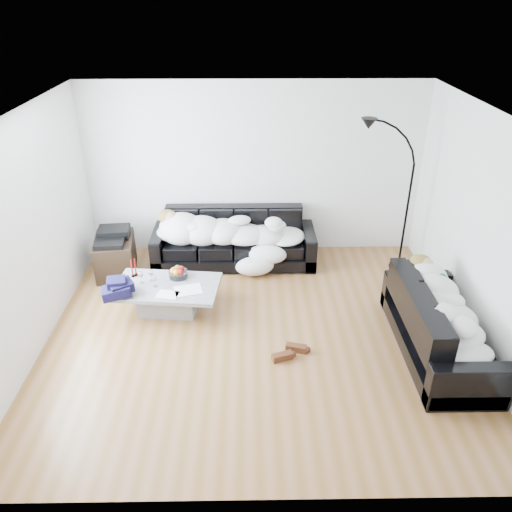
{
  "coord_description": "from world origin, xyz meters",
  "views": [
    {
      "loc": [
        -0.08,
        -4.89,
        3.72
      ],
      "look_at": [
        0.0,
        0.3,
        0.9
      ],
      "focal_mm": 35.0,
      "sensor_mm": 36.0,
      "label": 1
    }
  ],
  "objects_px": {
    "coffee_table": "(168,298)",
    "floor_lamp": "(407,207)",
    "sofa_right": "(441,322)",
    "av_cabinet": "(116,256)",
    "fruit_bowl": "(178,272)",
    "wine_glass_c": "(155,281)",
    "sleeper_back": "(234,226)",
    "wine_glass_b": "(141,277)",
    "sofa_back": "(234,238)",
    "candle_right": "(135,267)",
    "shoes": "(289,352)",
    "candle_left": "(132,269)",
    "stereo": "(112,235)",
    "wine_glass_a": "(151,275)",
    "sleeper_right": "(444,305)"
  },
  "relations": [
    {
      "from": "candle_left",
      "to": "av_cabinet",
      "type": "height_order",
      "value": "candle_left"
    },
    {
      "from": "fruit_bowl",
      "to": "coffee_table",
      "type": "bearing_deg",
      "value": -122.04
    },
    {
      "from": "wine_glass_b",
      "to": "floor_lamp",
      "type": "distance_m",
      "value": 3.79
    },
    {
      "from": "wine_glass_a",
      "to": "stereo",
      "type": "height_order",
      "value": "stereo"
    },
    {
      "from": "floor_lamp",
      "to": "sleeper_back",
      "type": "bearing_deg",
      "value": 171.08
    },
    {
      "from": "sofa_back",
      "to": "sleeper_right",
      "type": "distance_m",
      "value": 3.21
    },
    {
      "from": "sofa_back",
      "to": "sofa_right",
      "type": "xyz_separation_m",
      "value": [
        2.37,
        -2.15,
        -0.0
      ]
    },
    {
      "from": "candle_left",
      "to": "av_cabinet",
      "type": "bearing_deg",
      "value": 118.33
    },
    {
      "from": "candle_right",
      "to": "wine_glass_b",
      "type": "bearing_deg",
      "value": -61.01
    },
    {
      "from": "sofa_back",
      "to": "coffee_table",
      "type": "xyz_separation_m",
      "value": [
        -0.82,
        -1.29,
        -0.2
      ]
    },
    {
      "from": "sleeper_right",
      "to": "candle_left",
      "type": "bearing_deg",
      "value": 73.64
    },
    {
      "from": "sofa_right",
      "to": "stereo",
      "type": "relative_size",
      "value": 4.41
    },
    {
      "from": "fruit_bowl",
      "to": "candle_left",
      "type": "bearing_deg",
      "value": 178.07
    },
    {
      "from": "candle_right",
      "to": "av_cabinet",
      "type": "relative_size",
      "value": 0.32
    },
    {
      "from": "sofa_back",
      "to": "wine_glass_c",
      "type": "bearing_deg",
      "value": -125.98
    },
    {
      "from": "sleeper_back",
      "to": "av_cabinet",
      "type": "bearing_deg",
      "value": -172.51
    },
    {
      "from": "coffee_table",
      "to": "floor_lamp",
      "type": "xyz_separation_m",
      "value": [
        3.28,
        1.07,
        0.79
      ]
    },
    {
      "from": "sofa_right",
      "to": "av_cabinet",
      "type": "bearing_deg",
      "value": 65.44
    },
    {
      "from": "candle_right",
      "to": "stereo",
      "type": "height_order",
      "value": "stereo"
    },
    {
      "from": "coffee_table",
      "to": "wine_glass_c",
      "type": "height_order",
      "value": "wine_glass_c"
    },
    {
      "from": "fruit_bowl",
      "to": "sofa_right",
      "type": "bearing_deg",
      "value": -18.97
    },
    {
      "from": "wine_glass_a",
      "to": "candle_left",
      "type": "relative_size",
      "value": 0.68
    },
    {
      "from": "wine_glass_c",
      "to": "candle_right",
      "type": "height_order",
      "value": "candle_right"
    },
    {
      "from": "wine_glass_b",
      "to": "stereo",
      "type": "relative_size",
      "value": 0.38
    },
    {
      "from": "coffee_table",
      "to": "floor_lamp",
      "type": "distance_m",
      "value": 3.54
    },
    {
      "from": "floor_lamp",
      "to": "sofa_back",
      "type": "bearing_deg",
      "value": 169.92
    },
    {
      "from": "shoes",
      "to": "av_cabinet",
      "type": "bearing_deg",
      "value": 133.68
    },
    {
      "from": "sleeper_back",
      "to": "wine_glass_b",
      "type": "relative_size",
      "value": 12.08
    },
    {
      "from": "wine_glass_a",
      "to": "stereo",
      "type": "xyz_separation_m",
      "value": [
        -0.69,
        0.91,
        0.13
      ]
    },
    {
      "from": "av_cabinet",
      "to": "stereo",
      "type": "height_order",
      "value": "stereo"
    },
    {
      "from": "candle_right",
      "to": "shoes",
      "type": "bearing_deg",
      "value": -31.42
    },
    {
      "from": "shoes",
      "to": "av_cabinet",
      "type": "relative_size",
      "value": 0.52
    },
    {
      "from": "sofa_back",
      "to": "candle_right",
      "type": "bearing_deg",
      "value": -140.27
    },
    {
      "from": "coffee_table",
      "to": "wine_glass_a",
      "type": "xyz_separation_m",
      "value": [
        -0.21,
        0.11,
        0.27
      ]
    },
    {
      "from": "av_cabinet",
      "to": "sofa_back",
      "type": "bearing_deg",
      "value": 0.35
    },
    {
      "from": "fruit_bowl",
      "to": "wine_glass_b",
      "type": "relative_size",
      "value": 1.43
    },
    {
      "from": "candle_left",
      "to": "wine_glass_a",
      "type": "bearing_deg",
      "value": -22.84
    },
    {
      "from": "sofa_back",
      "to": "fruit_bowl",
      "type": "bearing_deg",
      "value": -122.55
    },
    {
      "from": "floor_lamp",
      "to": "coffee_table",
      "type": "bearing_deg",
      "value": -166.94
    },
    {
      "from": "stereo",
      "to": "candle_left",
      "type": "bearing_deg",
      "value": -67.35
    },
    {
      "from": "sleeper_right",
      "to": "floor_lamp",
      "type": "height_order",
      "value": "floor_lamp"
    },
    {
      "from": "sleeper_right",
      "to": "candle_right",
      "type": "xyz_separation_m",
      "value": [
        -3.63,
        1.11,
        -0.12
      ]
    },
    {
      "from": "stereo",
      "to": "floor_lamp",
      "type": "distance_m",
      "value": 4.2
    },
    {
      "from": "sofa_right",
      "to": "av_cabinet",
      "type": "xyz_separation_m",
      "value": [
        -4.09,
        1.87,
        -0.13
      ]
    },
    {
      "from": "coffee_table",
      "to": "floor_lamp",
      "type": "height_order",
      "value": "floor_lamp"
    },
    {
      "from": "wine_glass_a",
      "to": "sleeper_right",
      "type": "bearing_deg",
      "value": -15.84
    },
    {
      "from": "candle_left",
      "to": "shoes",
      "type": "height_order",
      "value": "candle_left"
    },
    {
      "from": "av_cabinet",
      "to": "floor_lamp",
      "type": "relative_size",
      "value": 0.39
    },
    {
      "from": "shoes",
      "to": "floor_lamp",
      "type": "bearing_deg",
      "value": 40.94
    },
    {
      "from": "sleeper_back",
      "to": "av_cabinet",
      "type": "relative_size",
      "value": 2.64
    }
  ]
}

